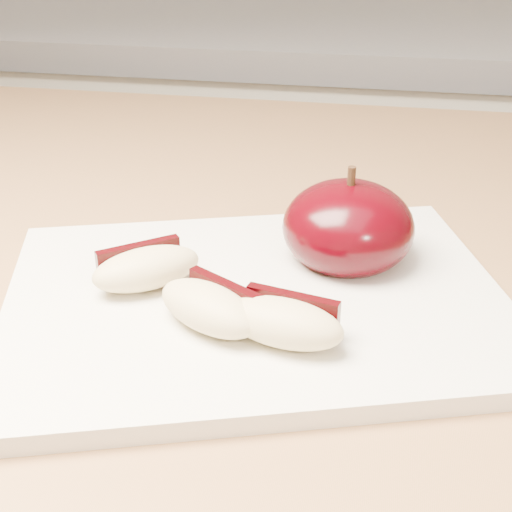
# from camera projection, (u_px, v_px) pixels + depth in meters

# --- Properties ---
(back_cabinet) EXTENTS (2.40, 0.62, 0.94)m
(back_cabinet) POSITION_uv_depth(u_px,v_px,m) (301.00, 267.00, 1.36)
(back_cabinet) COLOR silver
(back_cabinet) RESTS_ON ground
(cutting_board) EXTENTS (0.35, 0.30, 0.01)m
(cutting_board) POSITION_uv_depth(u_px,v_px,m) (256.00, 301.00, 0.43)
(cutting_board) COLOR silver
(cutting_board) RESTS_ON island_counter
(apple_half) EXTENTS (0.09, 0.09, 0.07)m
(apple_half) POSITION_uv_depth(u_px,v_px,m) (348.00, 227.00, 0.45)
(apple_half) COLOR black
(apple_half) RESTS_ON cutting_board
(apple_wedge_a) EXTENTS (0.07, 0.07, 0.02)m
(apple_wedge_a) POSITION_uv_depth(u_px,v_px,m) (146.00, 268.00, 0.43)
(apple_wedge_a) COLOR #D1BA84
(apple_wedge_a) RESTS_ON cutting_board
(apple_wedge_b) EXTENTS (0.07, 0.06, 0.02)m
(apple_wedge_b) POSITION_uv_depth(u_px,v_px,m) (211.00, 307.00, 0.39)
(apple_wedge_b) COLOR #D1BA84
(apple_wedge_b) RESTS_ON cutting_board
(apple_wedge_c) EXTENTS (0.07, 0.05, 0.02)m
(apple_wedge_c) POSITION_uv_depth(u_px,v_px,m) (284.00, 321.00, 0.37)
(apple_wedge_c) COLOR #D1BA84
(apple_wedge_c) RESTS_ON cutting_board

